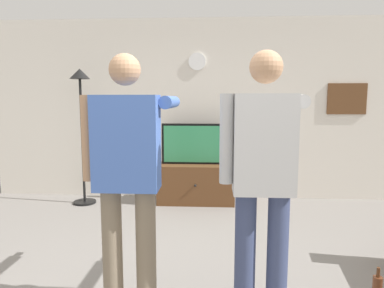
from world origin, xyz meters
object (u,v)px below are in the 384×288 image
Objects in this scene: television at (196,144)px; person_standing_nearer_lamp at (128,169)px; wall_clock at (197,61)px; floor_lamp at (81,108)px; person_standing_nearer_couch at (263,174)px; framed_picture at (347,99)px; tv_stand at (196,183)px.

television is 0.55× the size of person_standing_nearer_lamp.
wall_clock is 1.81m from floor_lamp.
person_standing_nearer_lamp is at bearing 176.51° from person_standing_nearer_couch.
person_standing_nearer_lamp is (-0.34, -2.97, -1.03)m from wall_clock.
floor_lamp is 1.07× the size of person_standing_nearer_lamp.
television is 1.72m from floor_lamp.
person_standing_nearer_couch reaches higher than framed_picture.
tv_stand is 1.97× the size of framed_picture.
framed_picture is 0.29× the size of floor_lamp.
wall_clock is at bearing 83.46° from person_standing_nearer_lamp.
tv_stand is at bearing 101.75° from person_standing_nearer_couch.
framed_picture reaches higher than television.
person_standing_nearer_couch is at bearing -78.25° from tv_stand.
floor_lamp is (-1.63, -0.13, 1.10)m from tv_stand.
wall_clock is 0.45× the size of framed_picture.
framed_picture is 3.94m from person_standing_nearer_lamp.
wall_clock is at bearing 90.00° from tv_stand.
tv_stand is 1.97m from floor_lamp.
floor_lamp is 1.06× the size of person_standing_nearer_couch.
person_standing_nearer_lamp is (-2.54, -2.97, -0.48)m from framed_picture.
framed_picture is 3.85m from floor_lamp.
television is at bearing 90.00° from tv_stand.
television is (0.00, 0.05, 0.58)m from tv_stand.
tv_stand is 0.58m from television.
floor_lamp is at bearing 130.16° from person_standing_nearer_couch.
tv_stand is 2.80m from person_standing_nearer_lamp.
television is at bearing 82.88° from person_standing_nearer_lamp.
person_standing_nearer_couch is (0.91, -0.06, -0.01)m from person_standing_nearer_lamp.
framed_picture is at bearing 0.13° from wall_clock.
television is 2.75m from person_standing_nearer_lamp.
wall_clock is (0.00, 0.29, 1.78)m from tv_stand.
tv_stand is 1.10× the size of television.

